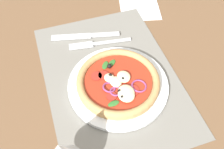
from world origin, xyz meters
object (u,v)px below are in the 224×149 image
plate (118,85)px  fork (97,44)px  napkin (139,6)px  pizza (118,82)px  knife (85,36)px

plate → fork: 16.00cm
plate → napkin: plate is taller
pizza → fork: pizza is taller
fork → napkin: bearing=-138.0°
plate → napkin: size_ratio=1.80×
plate → fork: plate is taller
plate → pizza: bearing=-178.1°
fork → knife: bearing=-51.1°
pizza → plate: bearing=1.9°
plate → knife: bearing=9.7°
pizza → napkin: size_ratio=1.47×
pizza → fork: (16.13, 0.96, -2.02)cm
pizza → fork: size_ratio=1.14×
pizza → knife: 20.59cm
plate → pizza: size_ratio=1.23×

